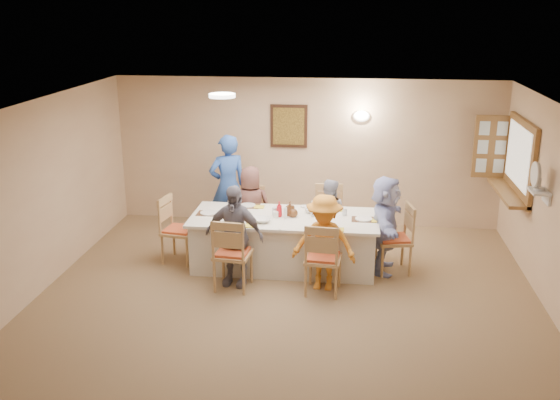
# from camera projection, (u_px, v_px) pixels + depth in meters

# --- Properties ---
(ground) EXTENTS (7.00, 7.00, 0.00)m
(ground) POSITION_uv_depth(u_px,v_px,m) (283.00, 316.00, 7.62)
(ground) COLOR #927052
(room_walls) EXTENTS (7.00, 7.00, 7.00)m
(room_walls) POSITION_uv_depth(u_px,v_px,m) (283.00, 198.00, 7.17)
(room_walls) COLOR tan
(room_walls) RESTS_ON ground
(wall_picture) EXTENTS (0.62, 0.05, 0.72)m
(wall_picture) POSITION_uv_depth(u_px,v_px,m) (289.00, 126.00, 10.43)
(wall_picture) COLOR #351E12
(wall_picture) RESTS_ON room_walls
(wall_sconce) EXTENTS (0.26, 0.09, 0.18)m
(wall_sconce) POSITION_uv_depth(u_px,v_px,m) (361.00, 116.00, 10.21)
(wall_sconce) COLOR white
(wall_sconce) RESTS_ON room_walls
(ceiling_light) EXTENTS (0.36, 0.36, 0.05)m
(ceiling_light) POSITION_uv_depth(u_px,v_px,m) (222.00, 96.00, 8.42)
(ceiling_light) COLOR white
(ceiling_light) RESTS_ON room_walls
(serving_hatch) EXTENTS (0.06, 1.50, 1.15)m
(serving_hatch) POSITION_uv_depth(u_px,v_px,m) (520.00, 159.00, 9.08)
(serving_hatch) COLOR brown
(serving_hatch) RESTS_ON room_walls
(hatch_sill) EXTENTS (0.30, 1.50, 0.05)m
(hatch_sill) POSITION_uv_depth(u_px,v_px,m) (508.00, 193.00, 9.25)
(hatch_sill) COLOR brown
(hatch_sill) RESTS_ON room_walls
(shutter_door) EXTENTS (0.55, 0.04, 1.00)m
(shutter_door) POSITION_uv_depth(u_px,v_px,m) (491.00, 147.00, 9.83)
(shutter_door) COLOR brown
(shutter_door) RESTS_ON room_walls
(fan_shelf) EXTENTS (0.22, 0.36, 0.03)m
(fan_shelf) POSITION_uv_depth(u_px,v_px,m) (539.00, 191.00, 7.84)
(fan_shelf) COLOR white
(fan_shelf) RESTS_ON room_walls
(desk_fan) EXTENTS (0.30, 0.30, 0.28)m
(desk_fan) POSITION_uv_depth(u_px,v_px,m) (538.00, 180.00, 7.80)
(desk_fan) COLOR #A5A5A8
(desk_fan) RESTS_ON fan_shelf
(dining_table) EXTENTS (2.67, 1.13, 0.76)m
(dining_table) POSITION_uv_depth(u_px,v_px,m) (284.00, 241.00, 8.99)
(dining_table) COLOR silver
(dining_table) RESTS_ON ground
(chair_back_left) EXTENTS (0.49, 0.49, 0.92)m
(chair_back_left) POSITION_uv_depth(u_px,v_px,m) (252.00, 217.00, 9.79)
(chair_back_left) COLOR tan
(chair_back_left) RESTS_ON ground
(chair_back_right) EXTENTS (0.50, 0.50, 0.99)m
(chair_back_right) POSITION_uv_depth(u_px,v_px,m) (329.00, 218.00, 9.64)
(chair_back_right) COLOR tan
(chair_back_right) RESTS_ON ground
(chair_front_left) EXTENTS (0.53, 0.53, 1.01)m
(chair_front_left) POSITION_uv_depth(u_px,v_px,m) (233.00, 252.00, 8.26)
(chair_front_left) COLOR tan
(chair_front_left) RESTS_ON ground
(chair_front_right) EXTENTS (0.52, 0.52, 1.00)m
(chair_front_right) POSITION_uv_depth(u_px,v_px,m) (323.00, 257.00, 8.13)
(chair_front_right) COLOR tan
(chair_front_right) RESTS_ON ground
(chair_left_end) EXTENTS (0.54, 0.54, 0.99)m
(chair_left_end) POSITION_uv_depth(u_px,v_px,m) (179.00, 230.00, 9.13)
(chair_left_end) COLOR tan
(chair_left_end) RESTS_ON ground
(chair_right_end) EXTENTS (0.56, 0.56, 1.00)m
(chair_right_end) POSITION_uv_depth(u_px,v_px,m) (394.00, 238.00, 8.78)
(chair_right_end) COLOR tan
(chair_right_end) RESTS_ON ground
(diner_back_left) EXTENTS (0.70, 0.51, 1.30)m
(diner_back_left) POSITION_uv_depth(u_px,v_px,m) (251.00, 207.00, 9.62)
(diner_back_left) COLOR brown
(diner_back_left) RESTS_ON ground
(diner_back_right) EXTENTS (0.66, 0.56, 1.14)m
(diner_back_right) POSITION_uv_depth(u_px,v_px,m) (328.00, 215.00, 9.51)
(diner_back_right) COLOR #A0A3BB
(diner_back_right) RESTS_ON ground
(diner_front_left) EXTENTS (0.94, 0.64, 1.40)m
(diner_front_left) POSITION_uv_depth(u_px,v_px,m) (234.00, 236.00, 8.32)
(diner_front_left) COLOR slate
(diner_front_left) RESTS_ON ground
(diner_front_right) EXTENTS (0.95, 0.67, 1.31)m
(diner_front_right) POSITION_uv_depth(u_px,v_px,m) (324.00, 243.00, 8.19)
(diner_front_right) COLOR orange
(diner_front_right) RESTS_ON ground
(diner_right_end) EXTENTS (1.38, 0.65, 1.40)m
(diner_right_end) POSITION_uv_depth(u_px,v_px,m) (385.00, 224.00, 8.73)
(diner_right_end) COLOR #BFC9FF
(diner_right_end) RESTS_ON ground
(caregiver) EXTENTS (0.95, 0.92, 1.69)m
(caregiver) POSITION_uv_depth(u_px,v_px,m) (228.00, 186.00, 10.06)
(caregiver) COLOR blue
(caregiver) RESTS_ON ground
(placemat_fl) EXTENTS (0.34, 0.25, 0.01)m
(placemat_fl) POSITION_uv_depth(u_px,v_px,m) (238.00, 225.00, 8.54)
(placemat_fl) COLOR #472B19
(placemat_fl) RESTS_ON dining_table
(plate_fl) EXTENTS (0.23, 0.23, 0.01)m
(plate_fl) POSITION_uv_depth(u_px,v_px,m) (238.00, 224.00, 8.54)
(plate_fl) COLOR white
(plate_fl) RESTS_ON dining_table
(napkin_fl) EXTENTS (0.15, 0.15, 0.01)m
(napkin_fl) POSITION_uv_depth(u_px,v_px,m) (250.00, 226.00, 8.47)
(napkin_fl) COLOR yellow
(napkin_fl) RESTS_ON dining_table
(placemat_fr) EXTENTS (0.32, 0.24, 0.01)m
(placemat_fr) POSITION_uv_depth(u_px,v_px,m) (325.00, 228.00, 8.41)
(placemat_fr) COLOR #472B19
(placemat_fr) RESTS_ON dining_table
(plate_fr) EXTENTS (0.22, 0.22, 0.01)m
(plate_fr) POSITION_uv_depth(u_px,v_px,m) (325.00, 227.00, 8.40)
(plate_fr) COLOR white
(plate_fr) RESTS_ON dining_table
(napkin_fr) EXTENTS (0.15, 0.15, 0.01)m
(napkin_fr) POSITION_uv_depth(u_px,v_px,m) (338.00, 229.00, 8.34)
(napkin_fr) COLOR yellow
(napkin_fr) RESTS_ON dining_table
(placemat_bl) EXTENTS (0.35, 0.26, 0.01)m
(placemat_bl) POSITION_uv_depth(u_px,v_px,m) (248.00, 206.00, 9.34)
(placemat_bl) COLOR #472B19
(placemat_bl) RESTS_ON dining_table
(plate_bl) EXTENTS (0.22, 0.22, 0.01)m
(plate_bl) POSITION_uv_depth(u_px,v_px,m) (248.00, 205.00, 9.34)
(plate_bl) COLOR white
(plate_bl) RESTS_ON dining_table
(napkin_bl) EXTENTS (0.14, 0.14, 0.01)m
(napkin_bl) POSITION_uv_depth(u_px,v_px,m) (259.00, 207.00, 9.27)
(napkin_bl) COLOR yellow
(napkin_bl) RESTS_ON dining_table
(placemat_br) EXTENTS (0.32, 0.24, 0.01)m
(placemat_br) POSITION_uv_depth(u_px,v_px,m) (328.00, 209.00, 9.20)
(placemat_br) COLOR #472B19
(placemat_br) RESTS_ON dining_table
(plate_br) EXTENTS (0.24, 0.24, 0.01)m
(plate_br) POSITION_uv_depth(u_px,v_px,m) (328.00, 208.00, 9.20)
(plate_br) COLOR white
(plate_br) RESTS_ON dining_table
(napkin_br) EXTENTS (0.14, 0.14, 0.01)m
(napkin_br) POSITION_uv_depth(u_px,v_px,m) (340.00, 210.00, 9.13)
(napkin_br) COLOR yellow
(napkin_br) RESTS_ON dining_table
(placemat_le) EXTENTS (0.34, 0.25, 0.01)m
(placemat_le) POSITION_uv_depth(u_px,v_px,m) (209.00, 213.00, 9.00)
(placemat_le) COLOR #472B19
(placemat_le) RESTS_ON dining_table
(plate_le) EXTENTS (0.25, 0.25, 0.02)m
(plate_le) POSITION_uv_depth(u_px,v_px,m) (209.00, 213.00, 9.00)
(plate_le) COLOR white
(plate_le) RESTS_ON dining_table
(napkin_le) EXTENTS (0.13, 0.13, 0.01)m
(napkin_le) POSITION_uv_depth(u_px,v_px,m) (220.00, 215.00, 8.93)
(napkin_le) COLOR yellow
(napkin_le) RESTS_ON dining_table
(placemat_re) EXTENTS (0.34, 0.25, 0.01)m
(placemat_re) POSITION_uv_depth(u_px,v_px,m) (364.00, 219.00, 8.75)
(placemat_re) COLOR #472B19
(placemat_re) RESTS_ON dining_table
(plate_re) EXTENTS (0.24, 0.24, 0.02)m
(plate_re) POSITION_uv_depth(u_px,v_px,m) (364.00, 219.00, 8.74)
(plate_re) COLOR white
(plate_re) RESTS_ON dining_table
(napkin_re) EXTENTS (0.14, 0.14, 0.01)m
(napkin_re) POSITION_uv_depth(u_px,v_px,m) (377.00, 221.00, 8.68)
(napkin_re) COLOR yellow
(napkin_re) RESTS_ON dining_table
(teacup_a) EXTENTS (0.19, 0.19, 0.09)m
(teacup_a) POSITION_uv_depth(u_px,v_px,m) (227.00, 219.00, 8.64)
(teacup_a) COLOR white
(teacup_a) RESTS_ON dining_table
(teacup_b) EXTENTS (0.13, 0.13, 0.09)m
(teacup_b) POSITION_uv_depth(u_px,v_px,m) (314.00, 204.00, 9.30)
(teacup_b) COLOR white
(teacup_b) RESTS_ON dining_table
(bowl_a) EXTENTS (0.33, 0.33, 0.06)m
(bowl_a) POSITION_uv_depth(u_px,v_px,m) (262.00, 220.00, 8.64)
(bowl_a) COLOR white
(bowl_a) RESTS_ON dining_table
(bowl_b) EXTENTS (0.25, 0.25, 0.06)m
(bowl_b) POSITION_uv_depth(u_px,v_px,m) (311.00, 210.00, 9.04)
(bowl_b) COLOR white
(bowl_b) RESTS_ON dining_table
(condiment_ketchup) EXTENTS (0.15, 0.15, 0.23)m
(condiment_ketchup) POSITION_uv_depth(u_px,v_px,m) (279.00, 209.00, 8.84)
(condiment_ketchup) COLOR red
(condiment_ketchup) RESTS_ON dining_table
(condiment_brown) EXTENTS (0.15, 0.15, 0.21)m
(condiment_brown) POSITION_uv_depth(u_px,v_px,m) (290.00, 209.00, 8.88)
(condiment_brown) COLOR #5A3418
(condiment_brown) RESTS_ON dining_table
(condiment_malt) EXTENTS (0.21, 0.21, 0.17)m
(condiment_malt) POSITION_uv_depth(u_px,v_px,m) (293.00, 211.00, 8.84)
(condiment_malt) COLOR #5A3418
(condiment_malt) RESTS_ON dining_table
(drinking_glass) EXTENTS (0.07, 0.07, 0.11)m
(drinking_glass) POSITION_uv_depth(u_px,v_px,m) (274.00, 211.00, 8.92)
(drinking_glass) COLOR silver
(drinking_glass) RESTS_ON dining_table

